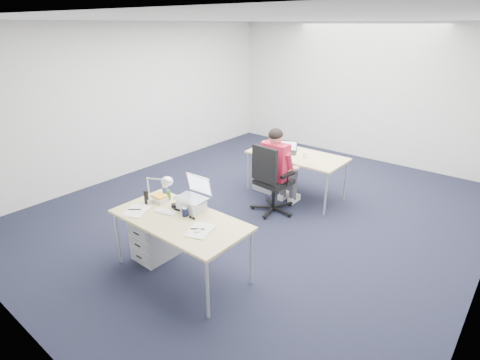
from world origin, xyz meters
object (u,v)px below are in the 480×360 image
(drawer_pedestal_near, at_px, (155,237))
(bear_figurine, at_px, (169,194))
(far_cup, at_px, (305,155))
(computer_mouse, at_px, (198,231))
(cordless_phone, at_px, (146,197))
(seated_person, at_px, (280,169))
(drawer_pedestal_far, at_px, (270,174))
(wireless_keyboard, at_px, (166,211))
(desk_far, at_px, (297,157))
(can_koozie, at_px, (185,212))
(office_chair, at_px, (272,193))
(silver_laptop, at_px, (191,194))
(headphones, at_px, (181,206))
(sunglasses, at_px, (192,218))
(book_stack, at_px, (160,198))
(desk_lamp, at_px, (156,189))
(desk_near, at_px, (180,222))
(water_bottle, at_px, (165,188))
(dark_laptop, at_px, (288,147))

(drawer_pedestal_near, relative_size, bear_figurine, 4.10)
(far_cup, bearing_deg, computer_mouse, -83.23)
(bear_figurine, bearing_deg, cordless_phone, -123.20)
(seated_person, relative_size, drawer_pedestal_far, 2.41)
(wireless_keyboard, height_order, cordless_phone, cordless_phone)
(desk_far, relative_size, cordless_phone, 9.51)
(wireless_keyboard, relative_size, bear_figurine, 1.99)
(can_koozie, bearing_deg, office_chair, 92.89)
(silver_laptop, distance_m, headphones, 0.22)
(can_koozie, bearing_deg, far_cup, 89.07)
(seated_person, relative_size, sunglasses, 13.85)
(silver_laptop, distance_m, sunglasses, 0.30)
(wireless_keyboard, bearing_deg, book_stack, 137.84)
(seated_person, bearing_deg, desk_lamp, -99.65)
(can_koozie, distance_m, desk_lamp, 0.47)
(desk_near, bearing_deg, wireless_keyboard, 179.87)
(desk_lamp, bearing_deg, sunglasses, 24.88)
(drawer_pedestal_near, bearing_deg, office_chair, 77.63)
(headphones, xyz_separation_m, cordless_phone, (-0.40, -0.18, 0.06))
(silver_laptop, xyz_separation_m, water_bottle, (-0.52, 0.04, -0.07))
(desk_near, relative_size, seated_person, 1.21)
(computer_mouse, distance_m, dark_laptop, 2.88)
(cordless_phone, xyz_separation_m, far_cup, (0.64, 2.68, -0.03))
(desk_far, bearing_deg, desk_near, -87.12)
(seated_person, distance_m, bear_figurine, 1.95)
(desk_lamp, height_order, dark_laptop, desk_lamp)
(can_koozie, relative_size, sunglasses, 1.14)
(silver_laptop, bearing_deg, bear_figurine, 176.14)
(silver_laptop, relative_size, dark_laptop, 1.35)
(wireless_keyboard, xyz_separation_m, computer_mouse, (0.62, -0.09, 0.01))
(drawer_pedestal_near, distance_m, desk_lamp, 0.69)
(bear_figurine, height_order, dark_laptop, dark_laptop)
(bear_figurine, relative_size, sunglasses, 1.40)
(drawer_pedestal_far, xyz_separation_m, computer_mouse, (1.01, -2.78, 0.47))
(computer_mouse, xyz_separation_m, far_cup, (-0.33, 2.77, 0.03))
(drawer_pedestal_far, xyz_separation_m, cordless_phone, (0.05, -2.69, 0.54))
(silver_laptop, xyz_separation_m, bear_figurine, (-0.41, 0.01, -0.12))
(headphones, distance_m, dark_laptop, 2.53)
(desk_far, xyz_separation_m, drawer_pedestal_far, (-0.50, -0.05, -0.41))
(seated_person, bearing_deg, book_stack, -102.48)
(office_chair, height_order, water_bottle, office_chair)
(drawer_pedestal_near, distance_m, book_stack, 0.51)
(silver_laptop, relative_size, computer_mouse, 4.43)
(book_stack, bearing_deg, bear_figurine, 68.90)
(desk_near, relative_size, dark_laptop, 5.64)
(dark_laptop, bearing_deg, drawer_pedestal_near, -119.42)
(wireless_keyboard, height_order, desk_lamp, desk_lamp)
(can_koozie, relative_size, book_stack, 0.59)
(desk_near, relative_size, desk_lamp, 3.47)
(office_chair, distance_m, computer_mouse, 2.16)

